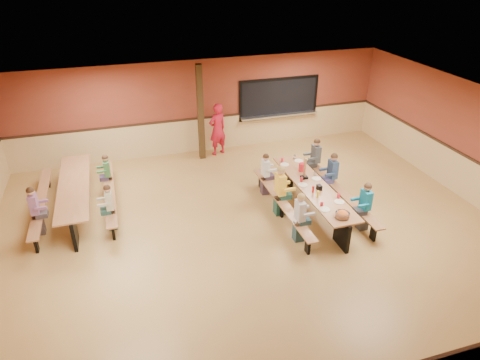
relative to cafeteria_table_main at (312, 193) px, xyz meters
name	(u,v)px	position (x,y,z in m)	size (l,w,h in m)	color
ground	(251,232)	(-1.76, -0.45, -0.53)	(12.00, 12.00, 0.00)	olive
room_envelope	(252,207)	(-1.76, -0.45, 0.16)	(12.04, 10.04, 3.02)	brown
kitchen_pass_through	(279,100)	(0.84, 4.51, 0.96)	(2.78, 0.28, 1.38)	black
structural_post	(201,113)	(-1.96, 3.95, 0.97)	(0.18, 0.18, 3.00)	black
cafeteria_table_main	(312,193)	(0.00, 0.00, 0.00)	(1.91, 3.70, 0.74)	#99623C
cafeteria_table_second	(75,192)	(-5.72, 1.80, 0.00)	(1.91, 3.70, 0.74)	#99623C
seated_child_white_left	(300,218)	(-0.83, -1.05, 0.08)	(0.37, 0.30, 1.21)	silver
seated_adult_yellow	(280,191)	(-0.83, 0.13, 0.13)	(0.42, 0.35, 1.32)	yellow
seated_child_grey_left	(265,174)	(-0.83, 1.20, 0.06)	(0.35, 0.29, 1.17)	silver
seated_child_teal_right	(365,207)	(0.82, -1.08, 0.09)	(0.38, 0.31, 1.22)	#11759C
seated_child_navy_right	(332,176)	(0.82, 0.54, 0.10)	(0.39, 0.32, 1.25)	navy
seated_child_char_right	(315,160)	(0.82, 1.55, 0.10)	(0.39, 0.32, 1.25)	#44484D
seated_child_purple_sec	(36,211)	(-6.54, 0.97, 0.08)	(0.37, 0.31, 1.22)	#8D5A83
seated_child_green_sec	(108,175)	(-4.89, 2.43, 0.05)	(0.34, 0.28, 1.15)	#3E7C46
seated_child_tan_sec	(110,207)	(-4.89, 0.69, 0.06)	(0.35, 0.28, 1.16)	#B6B591
standing_woman	(217,129)	(-1.41, 4.10, 0.33)	(0.62, 0.41, 1.71)	red
punch_pitcher	(302,167)	(0.05, 0.82, 0.32)	(0.16, 0.16, 0.22)	red
chip_bowl	(342,214)	(-0.02, -1.50, 0.29)	(0.32, 0.32, 0.15)	orange
napkin_dispenser	(319,187)	(0.05, -0.23, 0.28)	(0.10, 0.14, 0.13)	black
condiment_mustard	(318,194)	(-0.15, -0.55, 0.30)	(0.06, 0.06, 0.17)	yellow
condiment_ketchup	(313,189)	(-0.15, -0.30, 0.30)	(0.06, 0.06, 0.17)	#B2140F
table_paddle	(304,173)	(-0.05, 0.43, 0.35)	(0.16, 0.16, 0.56)	black
place_settings	(313,184)	(0.00, 0.00, 0.27)	(0.65, 3.30, 0.11)	beige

